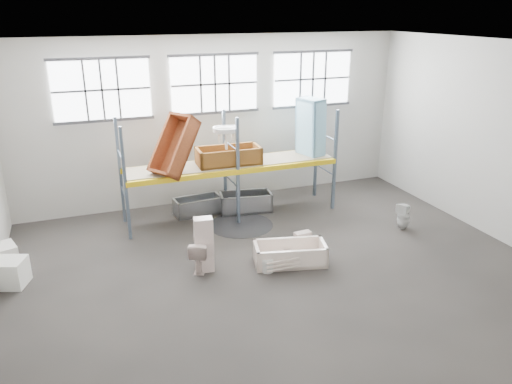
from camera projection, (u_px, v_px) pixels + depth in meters
name	position (u px, v px, depth m)	size (l,w,h in m)	color
floor	(279.00, 271.00, 11.59)	(12.00, 10.00, 0.10)	#433D39
ceiling	(283.00, 43.00, 9.83)	(12.00, 10.00, 0.10)	silver
wall_back	(215.00, 120.00, 15.14)	(12.00, 0.10, 5.00)	#AEABA1
wall_front	(440.00, 279.00, 6.28)	(12.00, 0.10, 5.00)	#BBB7AD
wall_right	(499.00, 142.00, 12.71)	(0.10, 10.00, 5.00)	#A09D95
window_left	(102.00, 90.00, 13.60)	(2.60, 0.04, 1.60)	white
window_mid	(215.00, 84.00, 14.66)	(2.60, 0.04, 1.60)	white
window_right	(312.00, 79.00, 15.72)	(2.60, 0.04, 1.60)	white
rack_upright_la	(125.00, 185.00, 12.61)	(0.08, 0.08, 3.00)	slate
rack_upright_lb	(120.00, 171.00, 13.66)	(0.08, 0.08, 3.00)	slate
rack_upright_ma	(238.00, 172.00, 13.60)	(0.08, 0.08, 3.00)	slate
rack_upright_mb	(225.00, 160.00, 14.65)	(0.08, 0.08, 3.00)	slate
rack_upright_ra	(335.00, 161.00, 14.59)	(0.08, 0.08, 3.00)	slate
rack_upright_rb	(316.00, 150.00, 15.65)	(0.08, 0.08, 3.00)	slate
rack_beam_front	(238.00, 172.00, 13.60)	(6.00, 0.10, 0.14)	yellow
rack_beam_back	(225.00, 160.00, 14.65)	(6.00, 0.10, 0.14)	yellow
shelf_deck	(231.00, 163.00, 14.10)	(5.90, 1.10, 0.03)	gray
wet_patch	(241.00, 225.00, 13.94)	(1.80, 1.80, 0.00)	black
bathtub_beige	(290.00, 254.00, 11.80)	(1.68, 0.79, 0.49)	#F4DDCD
cistern_spare	(303.00, 239.00, 12.44)	(0.42, 0.20, 0.40)	beige
sink_in_tub	(285.00, 247.00, 12.29)	(0.42, 0.42, 0.14)	beige
toilet_beige	(200.00, 255.00, 11.47)	(0.42, 0.73, 0.75)	beige
cistern_tall	(204.00, 245.00, 11.32)	(0.42, 0.27, 1.31)	beige
toilet_white	(403.00, 216.00, 13.58)	(0.34, 0.35, 0.75)	silver
steel_tub_left	(198.00, 206.00, 14.66)	(1.35, 0.63, 0.50)	#AAAFB3
steel_tub_right	(246.00, 202.00, 14.86)	(1.51, 0.70, 0.55)	#AAADB2
rust_tub_flat	(229.00, 156.00, 13.92)	(1.76, 0.83, 0.50)	#8B5818
rust_tub_tilted	(174.00, 146.00, 13.10)	(1.69, 0.79, 0.47)	#9B461B
sink_on_shelf	(226.00, 148.00, 13.65)	(0.72, 0.55, 0.64)	white
blue_tub_upright	(311.00, 128.00, 14.65)	(1.72, 0.81, 0.48)	#88C5E1
bucket	(267.00, 265.00, 11.45)	(0.28, 0.28, 0.33)	silver
carton_near	(9.00, 273.00, 10.84)	(0.70, 0.60, 0.60)	white
carton_far	(2.00, 256.00, 11.64)	(0.62, 0.62, 0.52)	white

